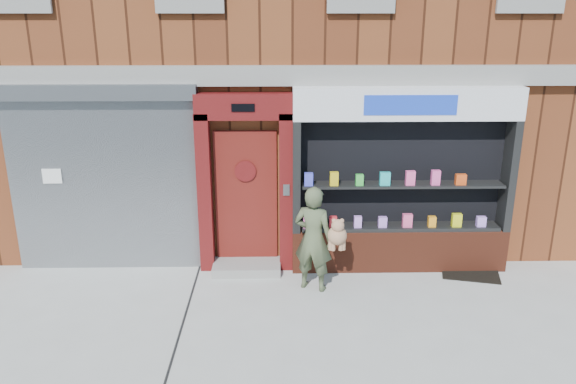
{
  "coord_description": "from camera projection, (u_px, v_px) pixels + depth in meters",
  "views": [
    {
      "loc": [
        -0.24,
        -6.69,
        4.08
      ],
      "look_at": [
        -0.09,
        1.0,
        1.6
      ],
      "focal_mm": 35.0,
      "sensor_mm": 36.0,
      "label": 1
    }
  ],
  "objects": [
    {
      "name": "doormat",
      "position": [
        470.0,
        273.0,
        9.15
      ],
      "size": [
        1.02,
        0.82,
        0.02
      ],
      "primitive_type": "cube",
      "rotation": [
        0.0,
        0.0,
        -0.24
      ],
      "color": "black",
      "rests_on": "ground"
    },
    {
      "name": "building",
      "position": [
        288.0,
        15.0,
        12.1
      ],
      "size": [
        12.0,
        8.16,
        8.0
      ],
      "color": "#5D2A15",
      "rests_on": "ground"
    },
    {
      "name": "ground",
      "position": [
        296.0,
        326.0,
        7.63
      ],
      "size": [
        80.0,
        80.0,
        0.0
      ],
      "primitive_type": "plane",
      "color": "#9E9E99",
      "rests_on": "ground"
    },
    {
      "name": "pharmacy_bay",
      "position": [
        402.0,
        189.0,
        8.96
      ],
      "size": [
        3.5,
        0.41,
        3.0
      ],
      "color": "maroon",
      "rests_on": "ground"
    },
    {
      "name": "red_door_bay",
      "position": [
        245.0,
        184.0,
        8.93
      ],
      "size": [
        1.52,
        0.58,
        2.9
      ],
      "color": "#510E0E",
      "rests_on": "ground"
    },
    {
      "name": "woman",
      "position": [
        315.0,
        238.0,
        8.42
      ],
      "size": [
        0.84,
        0.59,
        1.64
      ],
      "color": "#4B5638",
      "rests_on": "ground"
    },
    {
      "name": "shutter_bay",
      "position": [
        103.0,
        168.0,
        8.87
      ],
      "size": [
        3.1,
        0.3,
        3.04
      ],
      "color": "gray",
      "rests_on": "ground"
    }
  ]
}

